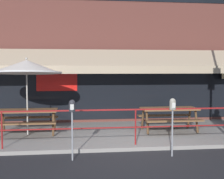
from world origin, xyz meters
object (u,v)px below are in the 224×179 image
at_px(picnic_table_left, 28,115).
at_px(parking_meter_near, 72,111).
at_px(patio_umbrella_left, 27,67).
at_px(picnic_table_centre, 169,113).
at_px(parking_meter_far, 173,110).

relative_size(picnic_table_left, parking_meter_near, 1.27).
distance_m(patio_umbrella_left, parking_meter_near, 3.09).
xyz_separation_m(picnic_table_centre, patio_umbrella_left, (-4.49, 0.06, 1.47)).
distance_m(patio_umbrella_left, parking_meter_far, 4.67).
bearing_deg(patio_umbrella_left, picnic_table_centre, -0.80).
bearing_deg(picnic_table_left, picnic_table_centre, -1.20).
bearing_deg(parking_meter_far, picnic_table_centre, 74.25).
bearing_deg(parking_meter_far, picnic_table_left, 145.97).
height_order(picnic_table_left, patio_umbrella_left, patio_umbrella_left).
height_order(patio_umbrella_left, parking_meter_near, patio_umbrella_left).
distance_m(picnic_table_left, patio_umbrella_left, 1.47).
distance_m(picnic_table_left, picnic_table_centre, 4.49).
bearing_deg(parking_meter_near, picnic_table_left, 117.97).
xyz_separation_m(picnic_table_left, parking_meter_near, (1.38, -2.60, 0.44)).
xyz_separation_m(picnic_table_centre, parking_meter_far, (-0.70, -2.47, 0.44)).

